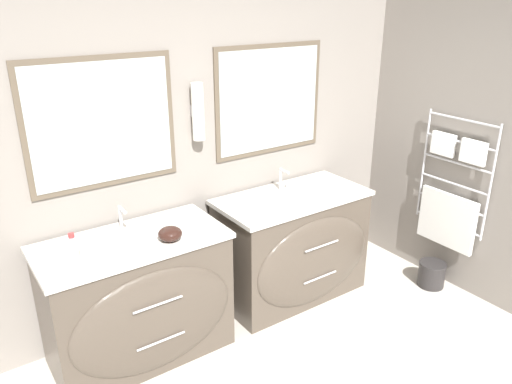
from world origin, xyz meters
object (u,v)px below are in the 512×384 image
at_px(vanity_left, 140,301).
at_px(waste_bin, 432,274).
at_px(vanity_right, 294,247).
at_px(toiletry_bottle, 73,250).
at_px(amenity_bowl, 170,234).

xyz_separation_m(vanity_left, waste_bin, (2.34, -0.56, -0.32)).
bearing_deg(waste_bin, vanity_right, 151.90).
bearing_deg(vanity_right, vanity_left, 180.00).
height_order(vanity_right, waste_bin, vanity_right).
xyz_separation_m(toiletry_bottle, waste_bin, (2.71, -0.50, -0.84)).
relative_size(vanity_right, toiletry_bottle, 6.23).
height_order(vanity_left, vanity_right, same).
height_order(vanity_right, toiletry_bottle, toiletry_bottle).
relative_size(amenity_bowl, waste_bin, 0.68).
bearing_deg(toiletry_bottle, vanity_right, 2.03).
height_order(vanity_left, waste_bin, vanity_left).
distance_m(vanity_right, amenity_bowl, 1.20).
xyz_separation_m(toiletry_bottle, amenity_bowl, (0.57, -0.05, -0.04)).
distance_m(amenity_bowl, waste_bin, 2.32).
height_order(vanity_right, amenity_bowl, amenity_bowl).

